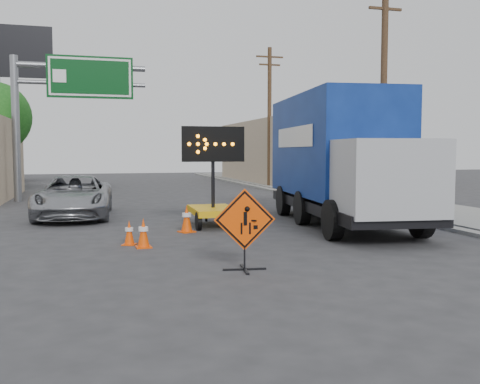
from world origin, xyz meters
name	(u,v)px	position (x,y,z in m)	size (l,w,h in m)	color
ground	(274,283)	(0.00, 0.00, 0.00)	(100.00, 100.00, 0.00)	#2D2D30
curb_right	(313,199)	(7.20, 15.00, 0.06)	(0.40, 60.00, 0.12)	gray
sidewalk_right	(356,197)	(9.50, 15.00, 0.07)	(4.00, 60.00, 0.15)	gray
building_right_far	(305,152)	(13.00, 30.00, 2.30)	(10.00, 14.00, 4.60)	tan
highway_gantry	(62,94)	(-4.43, 17.96, 5.07)	(6.18, 0.38, 6.90)	slate
utility_pole_near	(384,92)	(8.00, 10.00, 4.68)	(1.80, 0.26, 9.00)	#4F3522
utility_pole_far	(269,115)	(8.00, 24.00, 4.68)	(1.80, 0.26, 9.00)	#4F3522
tree_left_far	(0,118)	(-9.00, 30.00, 4.60)	(4.10, 4.10, 6.66)	#4F3522
construction_sign	(245,227)	(-0.23, 1.17, 0.87)	(1.23, 0.87, 1.64)	black
arrow_board	(213,204)	(0.55, 7.49, 0.70)	(1.99, 2.23, 3.14)	#E1A50C
pickup_truck	(74,196)	(-3.75, 11.02, 0.76)	(2.51, 5.44, 1.51)	#9FA1A6
box_truck	(340,166)	(4.61, 6.85, 1.91)	(3.64, 9.11, 4.21)	black
cone_a	(143,233)	(-1.93, 4.25, 0.37)	(0.39, 0.39, 0.73)	#EF4605
cone_b	(129,233)	(-2.25, 4.73, 0.31)	(0.42, 0.42, 0.63)	#EF4605
cone_c	(187,219)	(-0.48, 6.44, 0.40)	(0.53, 0.53, 0.81)	#EF4605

